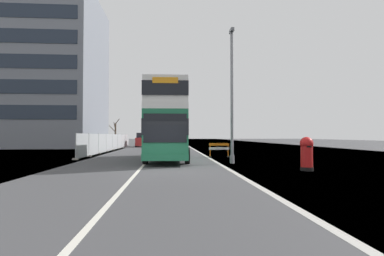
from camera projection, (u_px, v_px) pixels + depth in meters
The scene contains 12 objects.
ground at pixel (176, 172), 14.81m from camera, with size 140.00×280.00×0.10m.
double_decker_bus at pixel (168, 122), 21.70m from camera, with size 2.98×10.66×5.04m.
lamppost_foreground at pixel (232, 100), 18.83m from camera, with size 0.29×0.70×8.33m.
red_pillar_postbox at pixel (307, 152), 14.92m from camera, with size 0.64×0.64×1.65m.
roadworks_barrier at pixel (219, 149), 23.95m from camera, with size 1.59×0.47×1.12m.
construction_site_fence at pixel (112, 142), 34.93m from camera, with size 0.44×27.40×1.92m.
car_oncoming_near at pixel (176, 141), 37.68m from camera, with size 1.94×4.47×2.12m.
car_receding_mid at pixel (143, 140), 46.38m from camera, with size 1.93×4.54×2.11m.
car_receding_far at pixel (174, 139), 55.61m from camera, with size 1.96×4.05×2.13m.
bare_tree_far_verge_near at pixel (80, 133), 50.21m from camera, with size 2.61×2.84×4.17m.
bare_tree_far_verge_mid at pixel (115, 132), 67.74m from camera, with size 2.50×2.20×5.47m.
backdrop_office_block at pixel (14, 72), 45.70m from camera, with size 24.72×16.19×22.32m.
Camera 1 is at (0.33, -14.76, 1.72)m, focal length 28.58 mm.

